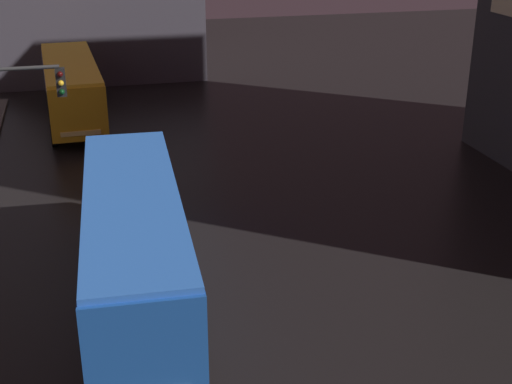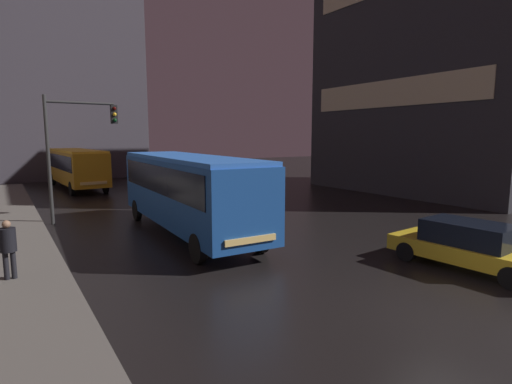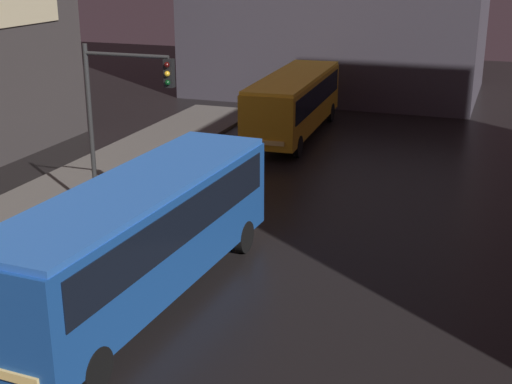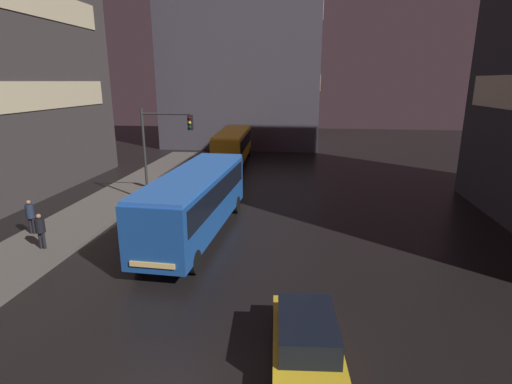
{
  "view_description": "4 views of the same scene",
  "coord_description": "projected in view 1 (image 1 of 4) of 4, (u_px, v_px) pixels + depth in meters",
  "views": [
    {
      "loc": [
        -2.95,
        -6.96,
        10.56
      ],
      "look_at": [
        1.83,
        12.15,
        2.4
      ],
      "focal_mm": 50.0,
      "sensor_mm": 36.0,
      "label": 1
    },
    {
      "loc": [
        -8.54,
        -4.82,
        4.11
      ],
      "look_at": [
        1.79,
        11.18,
        1.46
      ],
      "focal_mm": 28.0,
      "sensor_mm": 36.0,
      "label": 2
    },
    {
      "loc": [
        6.65,
        -4.4,
        8.83
      ],
      "look_at": [
        0.54,
        12.58,
        2.74
      ],
      "focal_mm": 50.0,
      "sensor_mm": 36.0,
      "label": 3
    },
    {
      "loc": [
        3.37,
        -7.76,
        7.6
      ],
      "look_at": [
        0.81,
        12.8,
        1.83
      ],
      "focal_mm": 28.0,
      "sensor_mm": 36.0,
      "label": 4
    }
  ],
  "objects": [
    {
      "name": "traffic_light_main",
      "position": [
        2.0,
        121.0,
        22.37
      ],
      "size": [
        3.26,
        0.35,
        5.99
      ],
      "color": "#2D2D2D",
      "rests_on": "ground"
    },
    {
      "name": "bus_near",
      "position": [
        134.0,
        237.0,
        19.33
      ],
      "size": [
        3.06,
        10.9,
        3.32
      ],
      "rotation": [
        0.0,
        0.0,
        3.1
      ],
      "color": "#194793",
      "rests_on": "ground"
    },
    {
      "name": "bus_far",
      "position": [
        71.0,
        84.0,
        35.62
      ],
      "size": [
        3.02,
        10.5,
        3.1
      ],
      "rotation": [
        0.0,
        0.0,
        3.19
      ],
      "color": "orange",
      "rests_on": "ground"
    }
  ]
}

